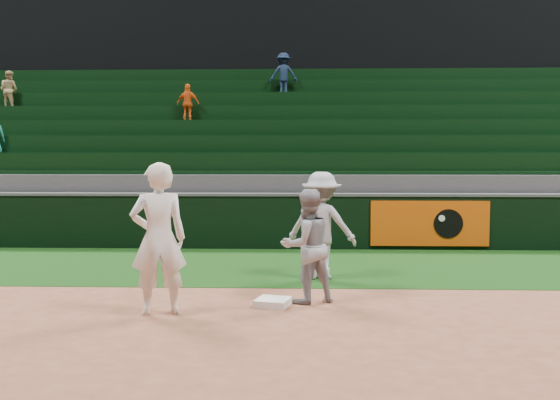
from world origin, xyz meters
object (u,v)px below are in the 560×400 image
(first_base, at_px, (273,302))
(baserunner, at_px, (307,246))
(first_baseman, at_px, (158,239))
(base_coach, at_px, (321,226))

(first_base, xyz_separation_m, baserunner, (0.47, 0.23, 0.76))
(first_baseman, bearing_deg, base_coach, -149.55)
(base_coach, bearing_deg, first_baseman, 62.01)
(first_baseman, height_order, baserunner, first_baseman)
(first_base, distance_m, baserunner, 0.92)
(first_baseman, relative_size, baserunner, 1.24)
(first_base, xyz_separation_m, first_baseman, (-1.48, -0.51, 0.95))
(first_baseman, bearing_deg, baserunner, -176.51)
(baserunner, relative_size, base_coach, 0.89)
(first_base, relative_size, baserunner, 0.28)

